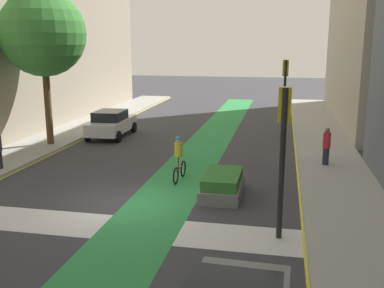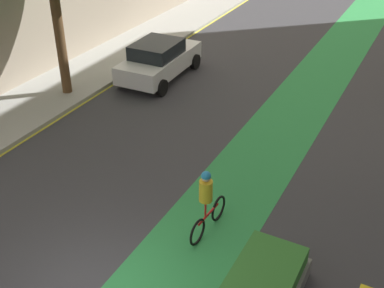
{
  "view_description": "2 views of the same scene",
  "coord_description": "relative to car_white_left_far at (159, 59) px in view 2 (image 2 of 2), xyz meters",
  "views": [
    {
      "loc": [
        5.2,
        -13.9,
        5.44
      ],
      "look_at": [
        1.5,
        4.23,
        1.25
      ],
      "focal_mm": 41.81,
      "sensor_mm": 36.0,
      "label": 1
    },
    {
      "loc": [
        5.2,
        -5.45,
        8.16
      ],
      "look_at": [
        0.09,
        4.36,
        1.48
      ],
      "focal_mm": 46.04,
      "sensor_mm": 36.0,
      "label": 2
    }
  ],
  "objects": [
    {
      "name": "cyclist_in_lane",
      "position": [
        5.91,
        -7.68,
        0.17
      ],
      "size": [
        0.32,
        1.73,
        1.86
      ],
      "color": "black",
      "rests_on": "ground_plane"
    },
    {
      "name": "car_white_left_far",
      "position": [
        0.0,
        0.0,
        0.0
      ],
      "size": [
        2.12,
        4.25,
        1.57
      ],
      "color": "silver",
      "rests_on": "ground_plane"
    }
  ]
}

